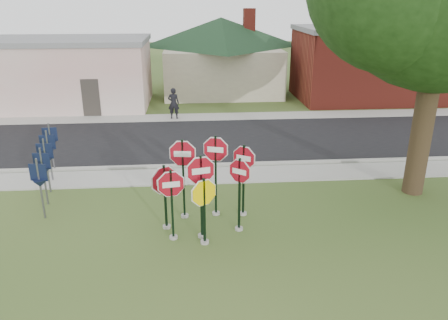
{
  "coord_description": "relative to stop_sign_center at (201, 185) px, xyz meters",
  "views": [
    {
      "loc": [
        -0.34,
        -10.16,
        6.54
      ],
      "look_at": [
        0.62,
        2.0,
        1.98
      ],
      "focal_mm": 35.0,
      "sensor_mm": 36.0,
      "label": 1
    }
  ],
  "objects": [
    {
      "name": "stop_sign_far_left",
      "position": [
        -1.05,
        0.62,
        -0.37
      ],
      "size": [
        0.98,
        0.66,
        2.15
      ],
      "color": "gray",
      "rests_on": "ground"
    },
    {
      "name": "pedestrian",
      "position": [
        -1.17,
        13.12,
        -0.72
      ],
      "size": [
        0.68,
        0.48,
        1.75
      ],
      "primitive_type": "imported",
      "rotation": [
        0.0,
        0.0,
        3.04
      ],
      "color": "black",
      "rests_on": "sidewalk_far"
    },
    {
      "name": "stop_sign_yellow",
      "position": [
        0.06,
        -0.35,
        -0.41
      ],
      "size": [
        0.95,
        0.52,
        2.1
      ],
      "color": "gray",
      "rests_on": "ground"
    },
    {
      "name": "sidewalk_far",
      "position": [
        0.1,
        13.35,
        -1.62
      ],
      "size": [
        60.0,
        1.6,
        0.06
      ],
      "primitive_type": "cube",
      "color": "#97978F",
      "rests_on": "ground"
    },
    {
      "name": "stop_sign_back_left",
      "position": [
        -0.51,
        1.28,
        0.04
      ],
      "size": [
        1.12,
        0.24,
        2.69
      ],
      "color": "gray",
      "rests_on": "ground"
    },
    {
      "name": "sidewalk_near",
      "position": [
        0.1,
        4.55,
        -1.62
      ],
      "size": [
        60.0,
        1.6,
        0.06
      ],
      "primitive_type": "cube",
      "color": "#97978F",
      "rests_on": "ground"
    },
    {
      "name": "stop_sign_right",
      "position": [
        1.11,
        0.33,
        -0.22
      ],
      "size": [
        0.78,
        0.61,
        2.38
      ],
      "color": "gray",
      "rests_on": "ground"
    },
    {
      "name": "building_stucco",
      "position": [
        -8.9,
        17.05,
        0.5
      ],
      "size": [
        12.2,
        6.2,
        4.2
      ],
      "color": "silver",
      "rests_on": "ground"
    },
    {
      "name": "stop_sign_left",
      "position": [
        -0.83,
        -0.02,
        -0.31
      ],
      "size": [
        1.04,
        0.24,
        2.23
      ],
      "color": "gray",
      "rests_on": "ground"
    },
    {
      "name": "building_house",
      "position": [
        2.1,
        21.05,
        1.99
      ],
      "size": [
        11.6,
        11.6,
        6.2
      ],
      "color": "beige",
      "rests_on": "ground"
    },
    {
      "name": "road",
      "position": [
        0.1,
        9.05,
        -1.63
      ],
      "size": [
        60.0,
        7.0,
        0.04
      ],
      "primitive_type": "cube",
      "color": "black",
      "rests_on": "ground"
    },
    {
      "name": "stop_sign_center",
      "position": [
        0.0,
        0.0,
        0.0
      ],
      "size": [
        1.09,
        0.28,
        2.64
      ],
      "color": "gray",
      "rests_on": "ground"
    },
    {
      "name": "ground",
      "position": [
        0.1,
        -0.95,
        -1.65
      ],
      "size": [
        120.0,
        120.0,
        0.0
      ],
      "primitive_type": "plane",
      "color": "#34501E",
      "rests_on": "ground"
    },
    {
      "name": "curb",
      "position": [
        0.1,
        5.55,
        -1.58
      ],
      "size": [
        60.0,
        0.2,
        0.14
      ],
      "primitive_type": "cube",
      "color": "#97978F",
      "rests_on": "ground"
    },
    {
      "name": "stop_sign_far_right",
      "position": [
        1.35,
        1.29,
        -0.15
      ],
      "size": [
        0.87,
        0.56,
        2.45
      ],
      "color": "gray",
      "rests_on": "ground"
    },
    {
      "name": "building_brick",
      "position": [
        12.1,
        17.55,
        0.75
      ],
      "size": [
        10.2,
        6.2,
        4.75
      ],
      "color": "maroon",
      "rests_on": "ground"
    },
    {
      "name": "stop_sign_back_right",
      "position": [
        0.49,
        1.37,
        0.07
      ],
      "size": [
        1.03,
        0.32,
        2.75
      ],
      "color": "gray",
      "rests_on": "ground"
    },
    {
      "name": "route_sign_row",
      "position": [
        -5.3,
        3.55,
        -0.43
      ],
      "size": [
        1.43,
        4.63,
        2.0
      ],
      "color": "#59595E",
      "rests_on": "ground"
    }
  ]
}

